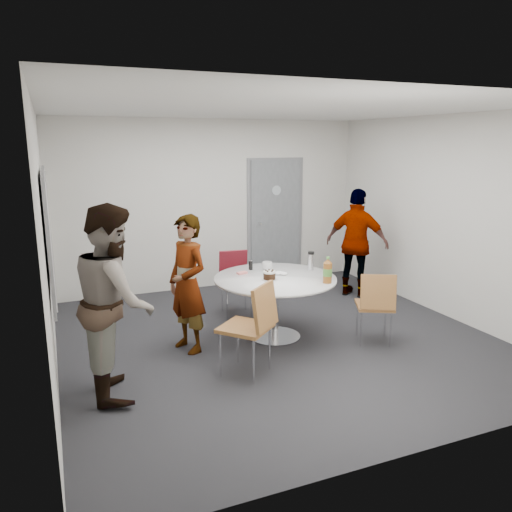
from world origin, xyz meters
name	(u,v)px	position (x,y,z in m)	size (l,w,h in m)	color
floor	(277,338)	(0.00, 0.00, 0.00)	(5.00, 5.00, 0.00)	#242428
ceiling	(280,108)	(0.00, 0.00, 2.70)	(5.00, 5.00, 0.00)	silver
wall_back	(213,205)	(0.00, 2.50, 1.35)	(5.00, 5.00, 0.00)	silver
wall_left	(46,246)	(-2.50, 0.00, 1.35)	(5.00, 5.00, 0.00)	silver
wall_right	(446,217)	(2.50, 0.00, 1.35)	(5.00, 5.00, 0.00)	silver
wall_front	(427,285)	(0.00, -2.50, 1.35)	(5.00, 5.00, 0.00)	silver
door	(275,221)	(1.10, 2.48, 1.03)	(1.02, 0.17, 2.12)	slate
whiteboard	(49,232)	(-2.46, 0.20, 1.45)	(0.04, 1.90, 1.25)	gray
table	(277,286)	(0.01, 0.04, 0.66)	(1.46, 1.46, 1.07)	white
chair_near_left	(254,320)	(-0.63, -0.79, 0.60)	(0.67, 0.68, 0.97)	brown
chair_near_right	(376,301)	(0.98, -0.60, 0.54)	(0.57, 0.59, 0.88)	brown
chair_far	(235,276)	(-0.14, 1.10, 0.53)	(0.47, 0.50, 0.87)	maroon
person_main	(188,284)	(-1.07, 0.10, 0.78)	(0.57, 0.38, 1.57)	#A5C6EA
person_left	(114,301)	(-1.95, -0.60, 0.90)	(0.88, 0.69, 1.81)	white
person_right	(357,243)	(1.86, 1.14, 0.83)	(0.97, 0.41, 1.66)	black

